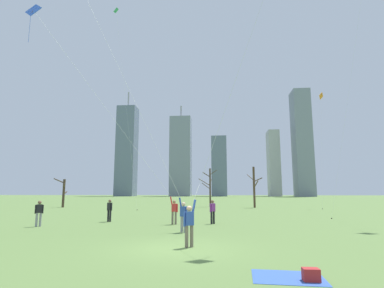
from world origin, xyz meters
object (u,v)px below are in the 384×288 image
(kite_flyer_foreground_left_blue, at_px, (137,158))
(bystander_strolling_midfield, at_px, (39,212))
(bare_tree_right_of_center, at_px, (63,192))
(picnic_spot, at_px, (301,276))
(bystander_watching_nearby, at_px, (213,211))
(kite_flyer_foreground_right_teal, at_px, (161,165))
(kite_flyer_far_back_yellow, at_px, (204,178))
(bare_tree_far_right_edge, at_px, (210,186))
(distant_kite_drifting_right_orange, at_px, (321,103))
(bystander_far_off_by_trees, at_px, (110,209))
(distant_kite_low_near_trees_green, at_px, (118,26))
(bare_tree_left_of_center, at_px, (254,186))

(kite_flyer_foreground_left_blue, bearing_deg, bystander_strolling_midfield, -165.67)
(bare_tree_right_of_center, bearing_deg, bystander_strolling_midfield, -64.96)
(picnic_spot, bearing_deg, bare_tree_right_of_center, 125.78)
(bystander_watching_nearby, xyz_separation_m, bare_tree_right_of_center, (-21.95, 20.74, 1.25))
(kite_flyer_foreground_right_teal, relative_size, bare_tree_right_of_center, 4.65)
(kite_flyer_far_back_yellow, height_order, bare_tree_far_right_edge, kite_flyer_far_back_yellow)
(distant_kite_drifting_right_orange, bearing_deg, kite_flyer_far_back_yellow, -116.06)
(kite_flyer_foreground_right_teal, bearing_deg, kite_flyer_foreground_left_blue, 126.94)
(picnic_spot, distance_m, bare_tree_far_right_edge, 38.19)
(bystander_far_off_by_trees, distance_m, distant_kite_low_near_trees_green, 29.00)
(kite_flyer_foreground_left_blue, relative_size, distant_kite_low_near_trees_green, 0.56)
(kite_flyer_foreground_right_teal, bearing_deg, distant_kite_drifting_right_orange, 56.18)
(bystander_watching_nearby, xyz_separation_m, distant_kite_drifting_right_orange, (15.49, 23.22, 14.27))
(kite_flyer_foreground_left_blue, height_order, kite_flyer_far_back_yellow, kite_flyer_foreground_left_blue)
(bystander_watching_nearby, distance_m, distant_kite_low_near_trees_green, 31.81)
(bystander_far_off_by_trees, bearing_deg, bare_tree_right_of_center, 125.66)
(distant_kite_low_near_trees_green, bearing_deg, bystander_watching_nearby, -50.66)
(kite_flyer_foreground_right_teal, xyz_separation_m, distant_kite_low_near_trees_green, (-10.40, 20.36, 21.13))
(bare_tree_far_right_edge, bearing_deg, distant_kite_drifting_right_orange, -4.88)
(kite_flyer_foreground_right_teal, bearing_deg, bystander_strolling_midfield, 169.66)
(picnic_spot, bearing_deg, bare_tree_far_right_edge, 95.49)
(bystander_strolling_midfield, bearing_deg, bystander_far_off_by_trees, 46.45)
(kite_flyer_foreground_right_teal, relative_size, distant_kite_drifting_right_orange, 1.13)
(bare_tree_right_of_center, relative_size, bare_tree_left_of_center, 0.72)
(bystander_far_off_by_trees, height_order, bare_tree_left_of_center, bare_tree_left_of_center)
(bare_tree_right_of_center, bearing_deg, bare_tree_left_of_center, 3.67)
(kite_flyer_far_back_yellow, distance_m, bystander_far_off_by_trees, 12.27)
(bystander_strolling_midfield, relative_size, distant_kite_drifting_right_orange, 0.10)
(kite_flyer_foreground_left_blue, relative_size, picnic_spot, 8.25)
(kite_flyer_far_back_yellow, relative_size, bystander_far_off_by_trees, 9.52)
(bystander_watching_nearby, bearing_deg, picnic_spot, -79.09)
(kite_flyer_far_back_yellow, relative_size, bare_tree_far_right_edge, 2.70)
(bare_tree_left_of_center, bearing_deg, kite_flyer_far_back_yellow, -99.85)
(kite_flyer_foreground_left_blue, bearing_deg, picnic_spot, -57.62)
(bare_tree_right_of_center, distance_m, bare_tree_left_of_center, 27.32)
(bystander_far_off_by_trees, bearing_deg, distant_kite_drifting_right_orange, 44.04)
(kite_flyer_foreground_right_teal, distance_m, bare_tree_left_of_center, 27.89)
(kite_flyer_far_back_yellow, height_order, distant_kite_low_near_trees_green, distant_kite_low_near_trees_green)
(bystander_watching_nearby, distance_m, bare_tree_left_of_center, 23.20)
(bystander_far_off_by_trees, xyz_separation_m, bare_tree_far_right_edge, (6.58, 23.80, 2.17))
(bystander_strolling_midfield, xyz_separation_m, distant_kite_drifting_right_orange, (26.49, 25.90, 14.27))
(bystander_far_off_by_trees, bearing_deg, bystander_watching_nearby, -6.16)
(bystander_far_off_by_trees, bearing_deg, distant_kite_low_near_trees_green, 110.03)
(kite_flyer_foreground_left_blue, bearing_deg, bystander_far_off_by_trees, 141.86)
(bystander_watching_nearby, relative_size, bystander_far_off_by_trees, 1.00)
(distant_kite_drifting_right_orange, bearing_deg, bare_tree_far_right_edge, 175.12)
(bystander_watching_nearby, bearing_deg, bystander_far_off_by_trees, 173.84)
(kite_flyer_far_back_yellow, xyz_separation_m, bare_tree_far_right_edge, (-0.98, 33.28, 0.32))
(bystander_strolling_midfield, bearing_deg, distant_kite_low_near_trees_green, 96.82)
(bystander_strolling_midfield, distance_m, bare_tree_right_of_center, 25.88)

